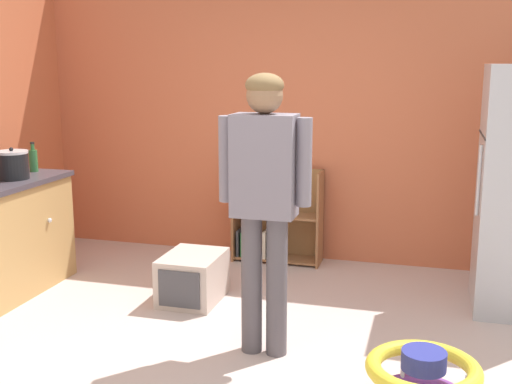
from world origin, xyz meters
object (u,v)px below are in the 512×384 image
crock_pot (12,165)px  green_glass_bottle (33,160)px  pet_carrier (193,277)px  bookshelf (273,221)px  standing_person (264,188)px  baby_walker (423,380)px

crock_pot → green_glass_bottle: crock_pot is taller
crock_pot → pet_carrier: bearing=6.0°
bookshelf → crock_pot: 2.27m
bookshelf → standing_person: size_ratio=0.49×
crock_pot → bookshelf: bearing=36.4°
bookshelf → crock_pot: crock_pot is taller
standing_person → crock_pot: standing_person is taller
baby_walker → pet_carrier: size_ratio=1.09×
standing_person → baby_walker: standing_person is taller
standing_person → crock_pot: bearing=165.5°
pet_carrier → green_glass_bottle: 1.70m
standing_person → baby_walker: size_ratio=2.87×
green_glass_bottle → pet_carrier: bearing=-7.6°
bookshelf → crock_pot: (-1.76, -1.29, 0.64)m
green_glass_bottle → baby_walker: bearing=-22.4°
pet_carrier → crock_pot: size_ratio=2.22×
green_glass_bottle → bookshelf: bearing=27.7°
pet_carrier → green_glass_bottle: (-1.47, 0.20, 0.82)m
baby_walker → pet_carrier: pet_carrier is taller
pet_carrier → green_glass_bottle: green_glass_bottle is taller
green_glass_bottle → crock_pot: bearing=-81.2°
baby_walker → green_glass_bottle: size_ratio=2.46×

